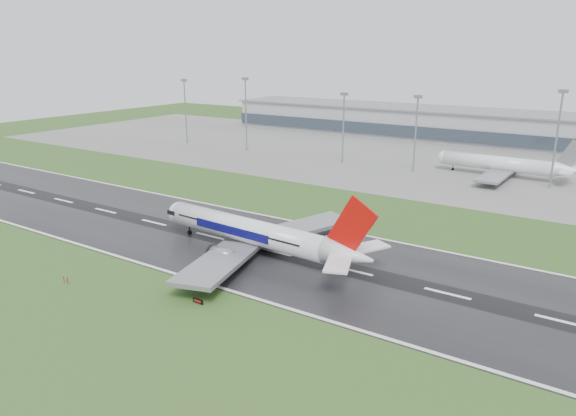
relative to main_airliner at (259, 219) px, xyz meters
The scene contains 12 objects.
ground 19.98m from the main_airliner, 169.65° to the left, with size 520.00×520.00×0.00m, color #294B1B.
runway 19.96m from the main_airliner, 169.65° to the left, with size 400.00×45.00×0.10m, color black.
apron 129.74m from the main_airliner, 97.87° to the left, with size 400.00×130.00×0.08m, color slate.
terminal 189.07m from the main_airliner, 95.38° to the left, with size 240.00×36.00×15.00m, color gray.
main_airliner is the anchor object (origin of this frame).
parked_airliner 116.29m from the main_airliner, 75.82° to the left, with size 51.63×48.07×15.13m, color silver, non-canonical shape.
runway_sign 27.77m from the main_airliner, 78.78° to the right, with size 2.30×0.26×1.04m, color black, non-canonical shape.
floodmast_0 158.99m from the main_airliner, 139.47° to the left, with size 0.64×0.64×30.40m, color gray.
floodmast_1 132.65m from the main_airliner, 128.79° to the left, with size 0.64×0.64×32.11m, color gray.
floodmast_2 108.45m from the main_airliner, 107.65° to the left, with size 0.64×0.64×27.49m, color gray.
floodmast_3 103.39m from the main_airliner, 91.15° to the left, with size 0.64×0.64×27.77m, color gray.
floodmast_4 113.28m from the main_airliner, 65.95° to the left, with size 0.64×0.64×31.64m, color gray.
Camera 1 is at (85.44, -94.35, 44.70)m, focal length 33.15 mm.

